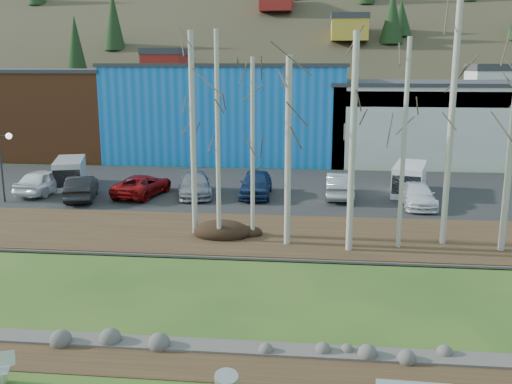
# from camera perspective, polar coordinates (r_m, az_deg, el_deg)

# --- Properties ---
(dirt_strip) EXTENTS (80.00, 1.80, 0.03)m
(dirt_strip) POSITION_cam_1_polar(r_m,az_deg,el_deg) (16.56, -0.80, -17.10)
(dirt_strip) COLOR #382616
(dirt_strip) RESTS_ON ground
(near_bank_rocks) EXTENTS (80.00, 0.80, 0.50)m
(near_bank_rocks) POSITION_cam_1_polar(r_m,az_deg,el_deg) (17.43, -0.39, -15.52)
(near_bank_rocks) COLOR #47423D
(near_bank_rocks) RESTS_ON ground
(river) EXTENTS (80.00, 8.00, 0.90)m
(river) POSITION_cam_1_polar(r_m,az_deg,el_deg) (21.12, 0.87, -10.29)
(river) COLOR #142030
(river) RESTS_ON ground
(far_bank_rocks) EXTENTS (80.00, 0.80, 0.46)m
(far_bank_rocks) POSITION_cam_1_polar(r_m,az_deg,el_deg) (24.93, 1.74, -6.63)
(far_bank_rocks) COLOR #47423D
(far_bank_rocks) RESTS_ON ground
(far_bank) EXTENTS (80.00, 7.00, 0.15)m
(far_bank) POSITION_cam_1_polar(r_m,az_deg,el_deg) (27.94, 2.24, -4.32)
(far_bank) COLOR #382616
(far_bank) RESTS_ON ground
(parking_lot) EXTENTS (80.00, 14.00, 0.14)m
(parking_lot) POSITION_cam_1_polar(r_m,az_deg,el_deg) (38.09, 3.30, 0.27)
(parking_lot) COLOR black
(parking_lot) RESTS_ON ground
(building_brick) EXTENTS (16.32, 12.24, 7.80)m
(building_brick) POSITION_cam_1_polar(r_m,az_deg,el_deg) (57.44, -20.77, 7.53)
(building_brick) COLOR brown
(building_brick) RESTS_ON ground
(building_blue) EXTENTS (20.40, 12.24, 8.30)m
(building_blue) POSITION_cam_1_polar(r_m,az_deg,el_deg) (51.91, -2.56, 8.15)
(building_blue) COLOR blue
(building_blue) RESTS_ON ground
(building_white) EXTENTS (18.36, 12.24, 6.80)m
(building_white) POSITION_cam_1_polar(r_m,az_deg,el_deg) (52.39, 17.46, 6.81)
(building_white) COLOR silver
(building_white) RESTS_ON ground
(hillside) EXTENTS (160.00, 72.00, 35.00)m
(hillside) POSITION_cam_1_polar(r_m,az_deg,el_deg) (96.63, 5.26, 18.12)
(hillside) COLOR #312A1D
(hillside) RESTS_ON ground
(dirt_mound) EXTENTS (2.77, 1.95, 0.54)m
(dirt_mound) POSITION_cam_1_polar(r_m,az_deg,el_deg) (27.56, -3.44, -3.83)
(dirt_mound) COLOR black
(dirt_mound) RESTS_ON far_bank
(birch_0) EXTENTS (0.27, 0.27, 9.60)m
(birch_0) POSITION_cam_1_polar(r_m,az_deg,el_deg) (27.25, -6.32, 5.67)
(birch_0) COLOR beige
(birch_0) RESTS_ON far_bank
(birch_1) EXTENTS (0.21, 0.21, 9.60)m
(birch_1) POSITION_cam_1_polar(r_m,az_deg,el_deg) (25.99, -3.85, 5.37)
(birch_1) COLOR beige
(birch_1) RESTS_ON far_bank
(birch_2) EXTENTS (0.28, 0.28, 8.49)m
(birch_2) POSITION_cam_1_polar(r_m,az_deg,el_deg) (25.49, 3.22, 3.98)
(birch_2) COLOR beige
(birch_2) RESTS_ON far_bank
(birch_3) EXTENTS (0.20, 0.20, 8.42)m
(birch_3) POSITION_cam_1_polar(r_m,az_deg,el_deg) (26.58, -0.33, 4.28)
(birch_3) COLOR beige
(birch_3) RESTS_ON far_bank
(birch_4) EXTENTS (0.20, 0.20, 9.23)m
(birch_4) POSITION_cam_1_polar(r_m,az_deg,el_deg) (25.72, 14.56, 4.51)
(birch_4) COLOR beige
(birch_4) RESTS_ON far_bank
(birch_5) EXTENTS (0.28, 0.28, 9.44)m
(birch_5) POSITION_cam_1_polar(r_m,az_deg,el_deg) (24.82, 9.63, 4.69)
(birch_5) COLOR beige
(birch_5) RESTS_ON far_bank
(birch_6) EXTENTS (0.29, 0.29, 8.77)m
(birch_6) POSITION_cam_1_polar(r_m,az_deg,el_deg) (26.82, 24.10, 3.63)
(birch_6) COLOR beige
(birch_6) RESTS_ON far_bank
(birch_7) EXTENTS (0.28, 0.28, 11.05)m
(birch_7) POSITION_cam_1_polar(r_m,az_deg,el_deg) (26.76, 18.93, 6.50)
(birch_7) COLOR beige
(birch_7) RESTS_ON far_bank
(street_lamp) EXTENTS (1.58, 0.53, 4.16)m
(street_lamp) POSITION_cam_1_polar(r_m,az_deg,el_deg) (36.92, -24.27, 4.04)
(street_lamp) COLOR #262628
(street_lamp) RESTS_ON parking_lot
(car_0) EXTENTS (2.35, 4.81, 1.58)m
(car_0) POSITION_cam_1_polar(r_m,az_deg,el_deg) (38.84, -20.45, 1.02)
(car_0) COLOR white
(car_0) RESTS_ON parking_lot
(car_1) EXTENTS (2.65, 4.67, 1.46)m
(car_1) POSITION_cam_1_polar(r_m,az_deg,el_deg) (36.37, -17.05, 0.41)
(car_1) COLOR black
(car_1) RESTS_ON parking_lot
(car_2) EXTENTS (3.09, 5.16, 1.34)m
(car_2) POSITION_cam_1_polar(r_m,az_deg,el_deg) (36.47, -11.27, 0.67)
(car_2) COLOR #9B0F10
(car_2) RESTS_ON parking_lot
(car_3) EXTENTS (3.08, 5.23, 1.42)m
(car_3) POSITION_cam_1_polar(r_m,az_deg,el_deg) (36.04, -6.16, 0.77)
(car_3) COLOR gray
(car_3) RESTS_ON parking_lot
(car_4) EXTENTS (2.02, 4.72, 1.59)m
(car_4) POSITION_cam_1_polar(r_m,az_deg,el_deg) (35.63, -0.01, 0.84)
(car_4) COLOR navy
(car_4) RESTS_ON parking_lot
(car_5) EXTENTS (1.76, 4.77, 1.56)m
(car_5) POSITION_cam_1_polar(r_m,az_deg,el_deg) (35.69, 8.40, 0.70)
(car_5) COLOR #A9A9AB
(car_5) RESTS_ON parking_lot
(car_6) EXTENTS (1.82, 4.45, 1.29)m
(car_6) POSITION_cam_1_polar(r_m,az_deg,el_deg) (34.48, 15.83, -0.30)
(car_6) COLOR white
(car_6) RESTS_ON parking_lot
(van_white) EXTENTS (2.78, 4.61, 1.89)m
(van_white) POSITION_cam_1_polar(r_m,az_deg,el_deg) (37.46, 15.06, 1.22)
(van_white) COLOR white
(van_white) RESTS_ON parking_lot
(van_grey) EXTENTS (3.02, 4.61, 1.87)m
(van_grey) POSITION_cam_1_polar(r_m,az_deg,el_deg) (40.29, -18.13, 1.79)
(van_grey) COLOR #BABCBF
(van_grey) RESTS_ON parking_lot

